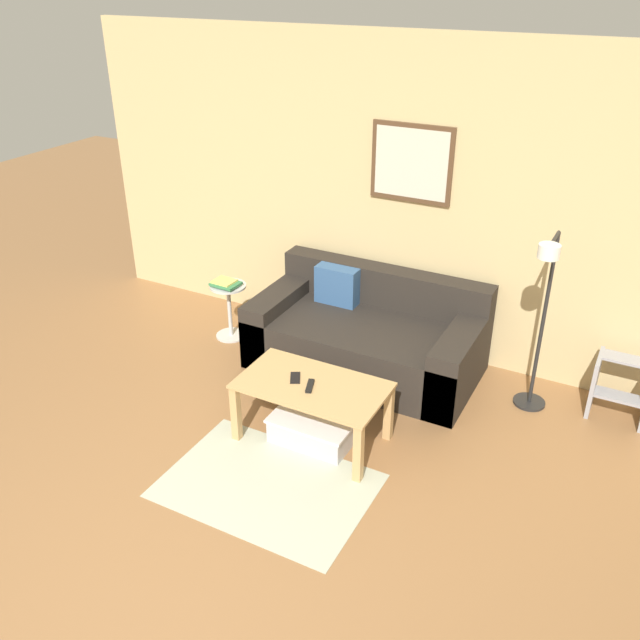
{
  "coord_description": "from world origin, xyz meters",
  "views": [
    {
      "loc": [
        1.98,
        -1.65,
        2.97
      ],
      "look_at": [
        0.12,
        1.88,
        0.85
      ],
      "focal_mm": 38.0,
      "sensor_mm": 36.0,
      "label": 1
    }
  ],
  "objects_px": {
    "couch": "(367,336)",
    "book_stack": "(226,283)",
    "coffee_table": "(312,394)",
    "remote_control": "(310,386)",
    "cell_phone": "(295,378)",
    "floor_lamp": "(542,315)",
    "step_stool": "(621,387)",
    "storage_bin": "(316,426)",
    "side_table": "(229,306)"
  },
  "relations": [
    {
      "from": "book_stack",
      "to": "step_stool",
      "type": "distance_m",
      "value": 3.23
    },
    {
      "from": "cell_phone",
      "to": "coffee_table",
      "type": "bearing_deg",
      "value": -33.0
    },
    {
      "from": "couch",
      "to": "remote_control",
      "type": "distance_m",
      "value": 1.12
    },
    {
      "from": "storage_bin",
      "to": "cell_phone",
      "type": "xyz_separation_m",
      "value": [
        -0.16,
        -0.01,
        0.36
      ]
    },
    {
      "from": "couch",
      "to": "book_stack",
      "type": "bearing_deg",
      "value": -173.83
    },
    {
      "from": "remote_control",
      "to": "step_stool",
      "type": "xyz_separation_m",
      "value": [
        1.85,
        1.33,
        -0.22
      ]
    },
    {
      "from": "couch",
      "to": "remote_control",
      "type": "bearing_deg",
      "value": -86.23
    },
    {
      "from": "cell_phone",
      "to": "step_stool",
      "type": "distance_m",
      "value": 2.38
    },
    {
      "from": "storage_bin",
      "to": "cell_phone",
      "type": "relative_size",
      "value": 4.12
    },
    {
      "from": "floor_lamp",
      "to": "side_table",
      "type": "relative_size",
      "value": 2.77
    },
    {
      "from": "book_stack",
      "to": "cell_phone",
      "type": "relative_size",
      "value": 1.71
    },
    {
      "from": "couch",
      "to": "cell_phone",
      "type": "height_order",
      "value": "couch"
    },
    {
      "from": "book_stack",
      "to": "remote_control",
      "type": "xyz_separation_m",
      "value": [
        1.35,
        -0.97,
        -0.07
      ]
    },
    {
      "from": "step_stool",
      "to": "floor_lamp",
      "type": "bearing_deg",
      "value": -154.31
    },
    {
      "from": "floor_lamp",
      "to": "cell_phone",
      "type": "height_order",
      "value": "floor_lamp"
    },
    {
      "from": "storage_bin",
      "to": "couch",
      "type": "bearing_deg",
      "value": 94.74
    },
    {
      "from": "floor_lamp",
      "to": "book_stack",
      "type": "relative_size",
      "value": 5.82
    },
    {
      "from": "coffee_table",
      "to": "book_stack",
      "type": "relative_size",
      "value": 4.21
    },
    {
      "from": "step_stool",
      "to": "storage_bin",
      "type": "bearing_deg",
      "value": -145.34
    },
    {
      "from": "couch",
      "to": "step_stool",
      "type": "distance_m",
      "value": 1.94
    },
    {
      "from": "floor_lamp",
      "to": "cell_phone",
      "type": "distance_m",
      "value": 1.75
    },
    {
      "from": "storage_bin",
      "to": "book_stack",
      "type": "relative_size",
      "value": 2.41
    },
    {
      "from": "coffee_table",
      "to": "storage_bin",
      "type": "xyz_separation_m",
      "value": [
        0.02,
        0.02,
        -0.27
      ]
    },
    {
      "from": "book_stack",
      "to": "remote_control",
      "type": "height_order",
      "value": "book_stack"
    },
    {
      "from": "couch",
      "to": "storage_bin",
      "type": "relative_size",
      "value": 3.14
    },
    {
      "from": "coffee_table",
      "to": "floor_lamp",
      "type": "height_order",
      "value": "floor_lamp"
    },
    {
      "from": "floor_lamp",
      "to": "step_stool",
      "type": "height_order",
      "value": "floor_lamp"
    },
    {
      "from": "side_table",
      "to": "step_stool",
      "type": "height_order",
      "value": "side_table"
    },
    {
      "from": "coffee_table",
      "to": "remote_control",
      "type": "distance_m",
      "value": 0.1
    },
    {
      "from": "remote_control",
      "to": "step_stool",
      "type": "bearing_deg",
      "value": 16.22
    },
    {
      "from": "couch",
      "to": "step_stool",
      "type": "xyz_separation_m",
      "value": [
        1.92,
        0.23,
        -0.03
      ]
    },
    {
      "from": "couch",
      "to": "floor_lamp",
      "type": "distance_m",
      "value": 1.44
    },
    {
      "from": "coffee_table",
      "to": "cell_phone",
      "type": "distance_m",
      "value": 0.16
    },
    {
      "from": "book_stack",
      "to": "step_stool",
      "type": "height_order",
      "value": "book_stack"
    },
    {
      "from": "storage_bin",
      "to": "step_stool",
      "type": "xyz_separation_m",
      "value": [
        1.84,
        1.27,
        0.15
      ]
    },
    {
      "from": "side_table",
      "to": "step_stool",
      "type": "distance_m",
      "value": 3.21
    },
    {
      "from": "book_stack",
      "to": "step_stool",
      "type": "relative_size",
      "value": 0.53
    },
    {
      "from": "couch",
      "to": "step_stool",
      "type": "bearing_deg",
      "value": 6.69
    },
    {
      "from": "book_stack",
      "to": "couch",
      "type": "bearing_deg",
      "value": 6.17
    },
    {
      "from": "storage_bin",
      "to": "side_table",
      "type": "xyz_separation_m",
      "value": [
        -1.36,
        0.93,
        0.2
      ]
    },
    {
      "from": "storage_bin",
      "to": "floor_lamp",
      "type": "xyz_separation_m",
      "value": [
        1.24,
        0.98,
        0.72
      ]
    },
    {
      "from": "storage_bin",
      "to": "cell_phone",
      "type": "distance_m",
      "value": 0.39
    },
    {
      "from": "book_stack",
      "to": "remote_control",
      "type": "bearing_deg",
      "value": -35.63
    },
    {
      "from": "cell_phone",
      "to": "side_table",
      "type": "bearing_deg",
      "value": 113.75
    },
    {
      "from": "step_stool",
      "to": "coffee_table",
      "type": "bearing_deg",
      "value": -145.1
    },
    {
      "from": "side_table",
      "to": "coffee_table",
      "type": "bearing_deg",
      "value": -35.4
    },
    {
      "from": "coffee_table",
      "to": "remote_control",
      "type": "bearing_deg",
      "value": -85.33
    },
    {
      "from": "book_stack",
      "to": "storage_bin",
      "type": "bearing_deg",
      "value": -33.62
    },
    {
      "from": "floor_lamp",
      "to": "storage_bin",
      "type": "bearing_deg",
      "value": -141.59
    },
    {
      "from": "side_table",
      "to": "cell_phone",
      "type": "xyz_separation_m",
      "value": [
        1.2,
        -0.94,
        0.15
      ]
    }
  ]
}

